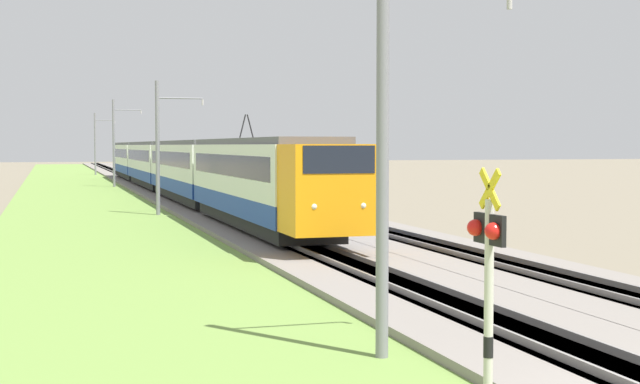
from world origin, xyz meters
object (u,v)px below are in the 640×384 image
crossing_signal_near (488,285)px  catenary_mast_mid (159,147)px  catenary_mast_distant (96,143)px  passenger_train (170,164)px  catenary_mast_near (386,141)px  catenary_mast_far (115,142)px

crossing_signal_near → catenary_mast_mid: size_ratio=0.49×
catenary_mast_mid → catenary_mast_distant: bearing=0.0°
crossing_signal_near → catenary_mast_distant: (104.07, -0.64, 1.87)m
passenger_train → catenary_mast_near: (-50.86, 2.89, 1.44)m
catenary_mast_distant → catenary_mast_far: bearing=180.0°
crossing_signal_near → catenary_mast_mid: 38.03m
passenger_train → catenary_mast_mid: size_ratio=10.93×
catenary_mast_near → catenary_mast_mid: catenary_mast_near is taller
passenger_train → crossing_signal_near: 55.93m
catenary_mast_near → catenary_mast_distant: bearing=0.0°
crossing_signal_near → catenary_mast_far: catenary_mast_far is taller
crossing_signal_near → catenary_mast_near: (4.96, -0.64, 1.71)m
passenger_train → crossing_signal_near: passenger_train is taller
catenary_mast_mid → catenary_mast_near: bearing=180.0°
catenary_mast_far → catenary_mast_distant: bearing=-0.0°
catenary_mast_far → catenary_mast_distant: size_ratio=1.01×
catenary_mast_near → catenary_mast_distant: (99.11, 0.00, 0.16)m
catenary_mast_near → catenary_mast_far: catenary_mast_far is taller
passenger_train → catenary_mast_mid: (-17.83, 2.88, 1.29)m
catenary_mast_near → catenary_mast_mid: (33.04, -0.00, -0.14)m
passenger_train → catenary_mast_far: size_ratio=10.04×
passenger_train → catenary_mast_near: size_ratio=10.51×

